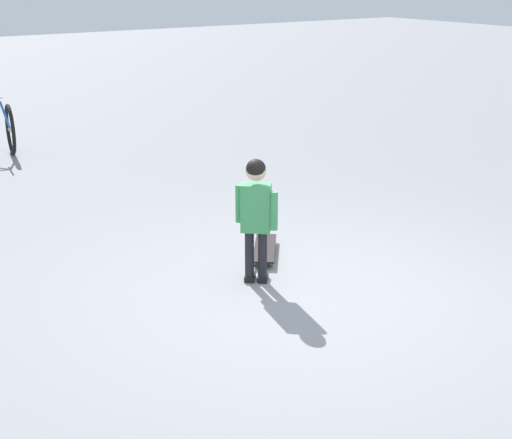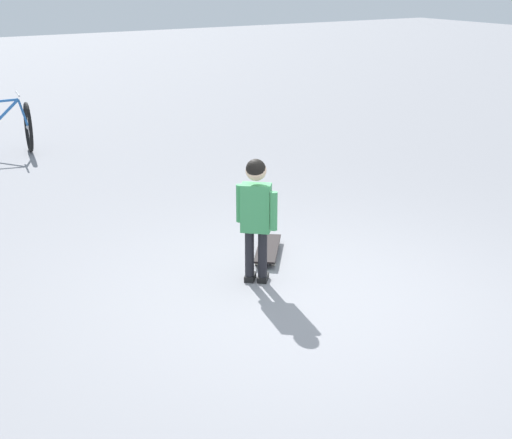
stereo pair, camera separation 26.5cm
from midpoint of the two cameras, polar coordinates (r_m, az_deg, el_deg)
ground_plane at (r=6.03m, az=5.73°, el=-6.21°), size 50.00×50.00×0.00m
child_person at (r=6.15m, az=1.24°, el=0.93°), size 0.28×0.39×1.06m
skateboard at (r=6.93m, az=1.98°, el=-2.22°), size 0.60×0.69×0.07m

